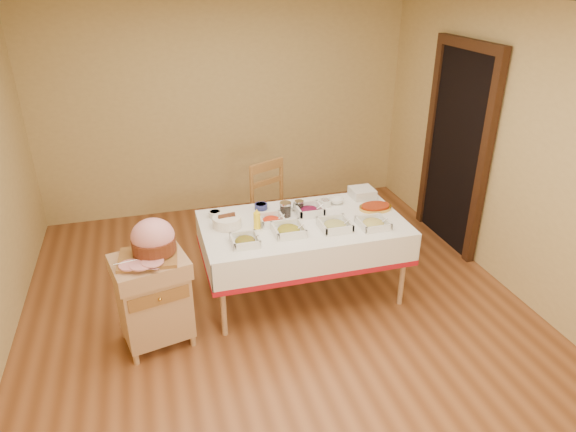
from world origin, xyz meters
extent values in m
plane|color=brown|center=(0.00, 0.00, 0.00)|extent=(5.00, 5.00, 0.00)
plane|color=white|center=(0.00, 0.00, 2.60)|extent=(5.00, 5.00, 0.00)
plane|color=tan|center=(0.00, 2.50, 1.30)|extent=(4.50, 0.00, 4.50)
plane|color=tan|center=(0.00, -2.50, 1.30)|extent=(4.50, 0.00, 4.50)
plane|color=tan|center=(2.25, 0.00, 1.30)|extent=(0.00, 5.00, 5.00)
cube|color=black|center=(2.21, 0.90, 1.05)|extent=(0.06, 0.90, 2.10)
cube|color=#381F11|center=(2.19, 0.40, 1.05)|extent=(0.08, 0.10, 2.10)
cube|color=#381F11|center=(2.19, 1.40, 1.05)|extent=(0.08, 0.10, 2.10)
cube|color=#381F11|center=(2.19, 0.90, 2.15)|extent=(0.08, 1.10, 0.10)
cube|color=tan|center=(0.30, 0.30, 0.73)|extent=(1.80, 1.00, 0.04)
cylinder|color=tan|center=(-0.52, -0.12, 0.35)|extent=(0.05, 0.05, 0.71)
cylinder|color=tan|center=(-0.52, 0.72, 0.35)|extent=(0.05, 0.05, 0.71)
cylinder|color=tan|center=(1.12, -0.12, 0.35)|extent=(0.05, 0.05, 0.71)
cylinder|color=tan|center=(1.12, 0.72, 0.35)|extent=(0.05, 0.05, 0.71)
cube|color=white|center=(0.30, 0.30, 0.76)|extent=(1.82, 1.02, 0.01)
cube|color=tan|center=(-1.07, -0.05, 0.37)|extent=(0.60, 0.53, 0.56)
cube|color=tan|center=(-1.07, -0.05, 0.72)|extent=(0.65, 0.58, 0.14)
cube|color=olive|center=(-1.07, -0.27, 0.56)|extent=(0.46, 0.11, 0.11)
sphere|color=gold|center=(-1.07, -0.28, 0.56)|extent=(0.03, 0.03, 0.03)
cylinder|color=tan|center=(-1.30, -0.24, 0.05)|extent=(0.05, 0.05, 0.09)
cylinder|color=tan|center=(-1.30, 0.13, 0.05)|extent=(0.05, 0.05, 0.09)
cylinder|color=tan|center=(-0.83, -0.24, 0.05)|extent=(0.05, 0.05, 0.09)
cylinder|color=tan|center=(-0.83, 0.13, 0.05)|extent=(0.05, 0.05, 0.09)
cube|color=olive|center=(0.27, 1.03, 0.51)|extent=(0.60, 0.59, 0.03)
cylinder|color=olive|center=(0.17, 0.77, 0.25)|extent=(0.04, 0.04, 0.50)
cylinder|color=olive|center=(0.01, 1.13, 0.25)|extent=(0.04, 0.04, 0.50)
cylinder|color=olive|center=(0.53, 0.94, 0.25)|extent=(0.04, 0.04, 0.50)
cylinder|color=olive|center=(0.37, 1.30, 0.25)|extent=(0.04, 0.04, 0.50)
cylinder|color=olive|center=(0.01, 1.13, 0.76)|extent=(0.04, 0.04, 0.53)
cylinder|color=olive|center=(0.37, 1.30, 0.76)|extent=(0.04, 0.04, 0.53)
cube|color=olive|center=(0.19, 1.21, 0.98)|extent=(0.39, 0.20, 0.10)
cube|color=olive|center=(-1.07, -0.05, 0.81)|extent=(0.44, 0.35, 0.03)
ellipsoid|color=pink|center=(-1.01, -0.01, 0.96)|extent=(0.33, 0.30, 0.28)
cylinder|color=#632C16|center=(-1.01, -0.01, 0.89)|extent=(0.34, 0.34, 0.11)
cube|color=silver|center=(-1.12, -0.23, 0.83)|extent=(0.28, 0.12, 0.00)
cylinder|color=silver|center=(-1.15, -0.11, 0.83)|extent=(0.32, 0.09, 0.01)
cube|color=silver|center=(-0.28, 0.04, 0.77)|extent=(0.22, 0.22, 0.01)
ellipsoid|color=#BC3915|center=(-0.28, 0.04, 0.79)|extent=(0.17, 0.17, 0.06)
cylinder|color=silver|center=(-0.24, 0.02, 0.79)|extent=(0.14, 0.01, 0.10)
cube|color=silver|center=(0.11, 0.12, 0.77)|extent=(0.26, 0.26, 0.02)
ellipsoid|color=orange|center=(0.11, 0.12, 0.79)|extent=(0.20, 0.20, 0.07)
cylinder|color=silver|center=(0.17, 0.10, 0.80)|extent=(0.15, 0.01, 0.11)
cube|color=silver|center=(0.53, 0.10, 0.77)|extent=(0.26, 0.26, 0.02)
ellipsoid|color=tan|center=(0.53, 0.10, 0.79)|extent=(0.20, 0.20, 0.07)
cylinder|color=silver|center=(0.59, 0.07, 0.80)|extent=(0.15, 0.01, 0.11)
cube|color=silver|center=(0.87, 0.04, 0.77)|extent=(0.25, 0.25, 0.01)
ellipsoid|color=tan|center=(0.87, 0.04, 0.79)|extent=(0.19, 0.19, 0.07)
cylinder|color=silver|center=(0.92, 0.02, 0.79)|extent=(0.13, 0.01, 0.09)
cube|color=silver|center=(0.02, 0.35, 0.77)|extent=(0.21, 0.21, 0.01)
ellipsoid|color=red|center=(0.02, 0.35, 0.79)|extent=(0.16, 0.16, 0.06)
cylinder|color=silver|center=(0.07, 0.33, 0.79)|extent=(0.14, 0.01, 0.10)
cube|color=silver|center=(0.41, 0.45, 0.77)|extent=(0.24, 0.24, 0.02)
ellipsoid|color=#5E0B2D|center=(0.41, 0.45, 0.79)|extent=(0.18, 0.18, 0.06)
cylinder|color=silver|center=(0.46, 0.43, 0.80)|extent=(0.16, 0.01, 0.11)
cylinder|color=silver|center=(-0.44, 0.62, 0.79)|extent=(0.12, 0.12, 0.05)
cylinder|color=black|center=(-0.44, 0.62, 0.80)|extent=(0.10, 0.10, 0.02)
cylinder|color=navy|center=(0.00, 0.67, 0.79)|extent=(0.12, 0.12, 0.05)
cylinder|color=#5E0B2D|center=(0.00, 0.67, 0.80)|extent=(0.10, 0.10, 0.02)
cylinder|color=silver|center=(0.61, 0.58, 0.79)|extent=(0.12, 0.12, 0.06)
cylinder|color=red|center=(0.61, 0.58, 0.81)|extent=(0.09, 0.09, 0.02)
imported|color=silver|center=(0.33, 0.58, 0.78)|extent=(0.15, 0.15, 0.04)
imported|color=silver|center=(0.73, 0.60, 0.78)|extent=(0.16, 0.16, 0.05)
cylinder|color=silver|center=(0.18, 0.46, 0.82)|extent=(0.10, 0.10, 0.12)
cylinder|color=silver|center=(0.18, 0.46, 0.89)|extent=(0.11, 0.11, 0.01)
cylinder|color=black|center=(0.18, 0.46, 0.80)|extent=(0.08, 0.08, 0.09)
cylinder|color=silver|center=(0.33, 0.52, 0.81)|extent=(0.08, 0.08, 0.10)
cylinder|color=silver|center=(0.33, 0.52, 0.86)|extent=(0.09, 0.09, 0.01)
cylinder|color=black|center=(0.33, 0.52, 0.80)|extent=(0.07, 0.07, 0.07)
cylinder|color=yellow|center=(-0.13, 0.29, 0.83)|extent=(0.06, 0.06, 0.15)
cone|color=yellow|center=(-0.13, 0.29, 0.93)|extent=(0.04, 0.04, 0.04)
cylinder|color=white|center=(-0.37, 0.40, 0.81)|extent=(0.25, 0.25, 0.09)
cube|color=silver|center=(1.03, 0.66, 0.77)|extent=(0.22, 0.22, 0.01)
cube|color=silver|center=(1.03, 0.66, 0.78)|extent=(0.22, 0.22, 0.01)
cube|color=silver|center=(1.03, 0.66, 0.79)|extent=(0.22, 0.22, 0.01)
cube|color=silver|center=(1.03, 0.66, 0.81)|extent=(0.22, 0.22, 0.01)
cube|color=silver|center=(1.03, 0.66, 0.82)|extent=(0.22, 0.22, 0.01)
cube|color=silver|center=(1.03, 0.66, 0.84)|extent=(0.22, 0.22, 0.01)
cube|color=silver|center=(1.03, 0.66, 0.85)|extent=(0.22, 0.22, 0.01)
ellipsoid|color=gold|center=(1.04, 0.37, 0.77)|extent=(0.32, 0.23, 0.03)
ellipsoid|color=#9D2F10|center=(1.04, 0.37, 0.79)|extent=(0.27, 0.19, 0.03)
camera|label=1|loc=(-0.97, -3.64, 2.82)|focal=32.00mm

